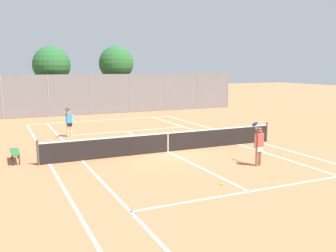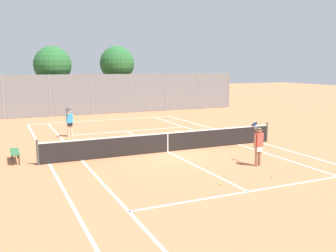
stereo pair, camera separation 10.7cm
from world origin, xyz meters
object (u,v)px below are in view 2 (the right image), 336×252
(loose_tennis_ball_1, at_px, (272,177))
(tree_behind_right, at_px, (118,65))
(tennis_net, at_px, (168,141))
(player_far_left, at_px, (70,121))
(tree_behind_left, at_px, (53,66))
(player_near_side, at_px, (258,144))
(loose_tennis_ball_0, at_px, (221,184))
(courtside_bench, at_px, (15,152))

(loose_tennis_ball_1, bearing_deg, tree_behind_right, 87.29)
(tennis_net, height_order, player_far_left, player_far_left)
(player_far_left, xyz_separation_m, tree_behind_left, (0.76, 11.72, 3.19))
(player_near_side, height_order, tree_behind_right, tree_behind_right)
(tennis_net, distance_m, loose_tennis_ball_0, 5.45)
(tree_behind_left, xyz_separation_m, tree_behind_right, (5.67, -0.37, 0.13))
(courtside_bench, bearing_deg, player_far_left, 56.96)
(loose_tennis_ball_0, bearing_deg, tree_behind_right, 81.80)
(player_far_left, relative_size, loose_tennis_ball_1, 26.88)
(tree_behind_right, bearing_deg, player_far_left, -119.52)
(player_near_side, relative_size, loose_tennis_ball_0, 26.88)
(tennis_net, distance_m, tree_behind_left, 18.28)
(courtside_bench, height_order, tree_behind_right, tree_behind_right)
(loose_tennis_ball_0, relative_size, loose_tennis_ball_1, 1.00)
(tennis_net, xyz_separation_m, loose_tennis_ball_1, (1.76, -5.47, -0.48))
(loose_tennis_ball_0, xyz_separation_m, tree_behind_left, (-2.39, 23.11, 4.09))
(loose_tennis_ball_0, xyz_separation_m, courtside_bench, (-6.35, 6.46, 0.38))
(loose_tennis_ball_0, distance_m, tree_behind_right, 23.36)
(tennis_net, xyz_separation_m, player_near_side, (2.33, -3.88, 0.42))
(player_far_left, height_order, tree_behind_right, tree_behind_right)
(player_near_side, xyz_separation_m, tree_behind_left, (-5.15, 21.58, 3.19))
(tennis_net, relative_size, courtside_bench, 8.00)
(tree_behind_left, distance_m, tree_behind_right, 5.68)
(loose_tennis_ball_0, relative_size, courtside_bench, 0.04)
(loose_tennis_ball_1, bearing_deg, loose_tennis_ball_0, 178.55)
(player_near_side, height_order, player_far_left, same)
(player_far_left, distance_m, loose_tennis_ball_1, 12.66)
(courtside_bench, distance_m, tree_behind_left, 17.52)
(tennis_net, bearing_deg, player_near_side, -59.00)
(player_far_left, relative_size, loose_tennis_ball_0, 26.88)
(tennis_net, bearing_deg, loose_tennis_ball_0, -94.59)
(tennis_net, distance_m, loose_tennis_ball_1, 5.77)
(player_near_side, xyz_separation_m, tree_behind_right, (0.51, 21.20, 3.33))
(player_far_left, height_order, loose_tennis_ball_1, player_far_left)
(player_near_side, relative_size, courtside_bench, 1.18)
(player_near_side, bearing_deg, tree_behind_right, 88.62)
(tree_behind_right, bearing_deg, loose_tennis_ball_0, -98.20)
(tree_behind_right, bearing_deg, courtside_bench, -120.61)
(tennis_net, bearing_deg, courtside_bench, 171.28)
(player_near_side, bearing_deg, loose_tennis_ball_0, -150.98)
(courtside_bench, distance_m, tree_behind_right, 19.30)
(loose_tennis_ball_1, relative_size, courtside_bench, 0.04)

